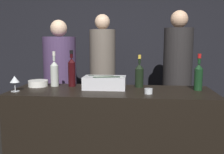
# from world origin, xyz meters

# --- Properties ---
(wall_back_chalkboard) EXTENTS (6.40, 0.06, 2.80)m
(wall_back_chalkboard) POSITION_xyz_m (0.00, 2.26, 1.40)
(wall_back_chalkboard) COLOR black
(wall_back_chalkboard) RESTS_ON ground_plane
(bar_counter) EXTENTS (1.86, 0.61, 1.04)m
(bar_counter) POSITION_xyz_m (0.00, 0.30, 0.52)
(bar_counter) COLOR black
(bar_counter) RESTS_ON ground_plane
(ice_bin_with_bottles) EXTENTS (0.40, 0.22, 0.13)m
(ice_bin_with_bottles) POSITION_xyz_m (-0.07, 0.36, 1.10)
(ice_bin_with_bottles) COLOR silver
(ice_bin_with_bottles) RESTS_ON bar_counter
(bowl_white) EXTENTS (0.19, 0.19, 0.06)m
(bowl_white) POSITION_xyz_m (-0.76, 0.43, 1.07)
(bowl_white) COLOR silver
(bowl_white) RESTS_ON bar_counter
(wine_glass) EXTENTS (0.08, 0.08, 0.14)m
(wine_glass) POSITION_xyz_m (-0.87, 0.17, 1.14)
(wine_glass) COLOR silver
(wine_glass) RESTS_ON bar_counter
(candle_votive) EXTENTS (0.07, 0.07, 0.05)m
(candle_votive) POSITION_xyz_m (0.33, 0.18, 1.06)
(candle_votive) COLOR silver
(candle_votive) RESTS_ON bar_counter
(white_wine_bottle) EXTENTS (0.08, 0.08, 0.35)m
(white_wine_bottle) POSITION_xyz_m (-0.59, 0.46, 1.17)
(white_wine_bottle) COLOR #B2B7AD
(white_wine_bottle) RESTS_ON bar_counter
(red_wine_bottle_black_foil) EXTENTS (0.07, 0.07, 0.36)m
(red_wine_bottle_black_foil) POSITION_xyz_m (-0.42, 0.47, 1.19)
(red_wine_bottle_black_foil) COLOR black
(red_wine_bottle_black_foil) RESTS_ON bar_counter
(champagne_bottle) EXTENTS (0.08, 0.08, 0.32)m
(champagne_bottle) POSITION_xyz_m (0.25, 0.49, 1.16)
(champagne_bottle) COLOR black
(champagne_bottle) RESTS_ON bar_counter
(red_wine_bottle_burgundy) EXTENTS (0.08, 0.08, 0.34)m
(red_wine_bottle_burgundy) POSITION_xyz_m (0.80, 0.39, 1.17)
(red_wine_bottle_burgundy) COLOR #143319
(red_wine_bottle_burgundy) RESTS_ON bar_counter
(person_in_hoodie) EXTENTS (0.41, 0.41, 1.75)m
(person_in_hoodie) POSITION_xyz_m (-0.75, 1.15, 0.97)
(person_in_hoodie) COLOR black
(person_in_hoodie) RESTS_ON ground_plane
(person_blond_tee) EXTENTS (0.35, 0.35, 1.85)m
(person_blond_tee) POSITION_xyz_m (0.74, 1.20, 1.04)
(person_blond_tee) COLOR black
(person_blond_tee) RESTS_ON ground_plane
(person_grey_polo) EXTENTS (0.36, 0.36, 1.85)m
(person_grey_polo) POSITION_xyz_m (-0.25, 1.54, 1.04)
(person_grey_polo) COLOR black
(person_grey_polo) RESTS_ON ground_plane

